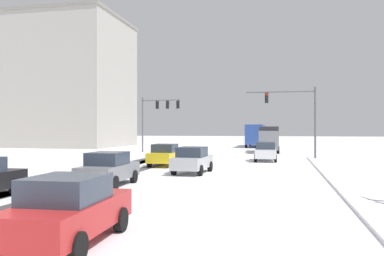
{
  "coord_description": "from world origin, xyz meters",
  "views": [
    {
      "loc": [
        6.59,
        -6.71,
        2.72
      ],
      "look_at": [
        0.0,
        22.96,
        2.8
      ],
      "focal_mm": 37.78,
      "sensor_mm": 36.0,
      "label": 1
    }
  ],
  "objects_px": {
    "bus_oncoming": "(256,134)",
    "traffic_signal_far_left": "(157,112)",
    "car_white_lead": "(265,151)",
    "car_silver_third": "(192,160)",
    "office_building_far_left_block": "(35,84)",
    "traffic_signal_near_right": "(296,110)",
    "car_yellow_cab_second": "(165,155)",
    "car_grey_fourth": "(109,169)",
    "box_truck_delivery": "(269,138)",
    "car_red_sixth": "(69,209)"
  },
  "relations": [
    {
      "from": "bus_oncoming",
      "to": "traffic_signal_far_left",
      "type": "bearing_deg",
      "value": -120.62
    },
    {
      "from": "traffic_signal_far_left",
      "to": "car_white_lead",
      "type": "relative_size",
      "value": 1.56
    },
    {
      "from": "car_silver_third",
      "to": "office_building_far_left_block",
      "type": "distance_m",
      "value": 48.5
    },
    {
      "from": "car_white_lead",
      "to": "bus_oncoming",
      "type": "xyz_separation_m",
      "value": [
        -2.51,
        28.23,
        1.18
      ]
    },
    {
      "from": "traffic_signal_near_right",
      "to": "car_yellow_cab_second",
      "type": "bearing_deg",
      "value": -137.37
    },
    {
      "from": "car_silver_third",
      "to": "car_grey_fourth",
      "type": "height_order",
      "value": "same"
    },
    {
      "from": "traffic_signal_near_right",
      "to": "car_yellow_cab_second",
      "type": "xyz_separation_m",
      "value": [
        -9.62,
        -8.86,
        -3.62
      ]
    },
    {
      "from": "car_white_lead",
      "to": "traffic_signal_near_right",
      "type": "bearing_deg",
      "value": 46.31
    },
    {
      "from": "traffic_signal_far_left",
      "to": "car_yellow_cab_second",
      "type": "distance_m",
      "value": 18.21
    },
    {
      "from": "car_white_lead",
      "to": "car_silver_third",
      "type": "xyz_separation_m",
      "value": [
        -4.02,
        -10.53,
        0.0
      ]
    },
    {
      "from": "bus_oncoming",
      "to": "office_building_far_left_block",
      "type": "xyz_separation_m",
      "value": [
        -35.02,
        -4.95,
        8.08
      ]
    },
    {
      "from": "car_white_lead",
      "to": "box_truck_delivery",
      "type": "xyz_separation_m",
      "value": [
        -0.09,
        13.03,
        0.82
      ]
    },
    {
      "from": "car_white_lead",
      "to": "office_building_far_left_block",
      "type": "distance_m",
      "value": 45.13
    },
    {
      "from": "car_yellow_cab_second",
      "to": "car_grey_fourth",
      "type": "distance_m",
      "value": 10.63
    },
    {
      "from": "car_yellow_cab_second",
      "to": "box_truck_delivery",
      "type": "distance_m",
      "value": 20.42
    },
    {
      "from": "car_yellow_cab_second",
      "to": "bus_oncoming",
      "type": "height_order",
      "value": "bus_oncoming"
    },
    {
      "from": "car_grey_fourth",
      "to": "car_red_sixth",
      "type": "relative_size",
      "value": 0.99
    },
    {
      "from": "car_silver_third",
      "to": "office_building_far_left_block",
      "type": "xyz_separation_m",
      "value": [
        -33.51,
        33.81,
        9.26
      ]
    },
    {
      "from": "car_grey_fourth",
      "to": "office_building_far_left_block",
      "type": "relative_size",
      "value": 0.14
    },
    {
      "from": "traffic_signal_near_right",
      "to": "car_red_sixth",
      "type": "distance_m",
      "value": 29.67
    },
    {
      "from": "box_truck_delivery",
      "to": "bus_oncoming",
      "type": "bearing_deg",
      "value": 99.02
    },
    {
      "from": "traffic_signal_far_left",
      "to": "car_grey_fourth",
      "type": "relative_size",
      "value": 1.57
    },
    {
      "from": "car_yellow_cab_second",
      "to": "box_truck_delivery",
      "type": "bearing_deg",
      "value": 70.1
    },
    {
      "from": "car_silver_third",
      "to": "box_truck_delivery",
      "type": "bearing_deg",
      "value": 80.55
    },
    {
      "from": "traffic_signal_far_left",
      "to": "car_yellow_cab_second",
      "type": "height_order",
      "value": "traffic_signal_far_left"
    },
    {
      "from": "traffic_signal_far_left",
      "to": "car_white_lead",
      "type": "xyz_separation_m",
      "value": [
        12.93,
        -10.63,
        -3.93
      ]
    },
    {
      "from": "bus_oncoming",
      "to": "car_white_lead",
      "type": "bearing_deg",
      "value": -84.92
    },
    {
      "from": "car_yellow_cab_second",
      "to": "car_silver_third",
      "type": "xyz_separation_m",
      "value": [
        3.02,
        -4.38,
        0.0
      ]
    },
    {
      "from": "car_white_lead",
      "to": "car_yellow_cab_second",
      "type": "xyz_separation_m",
      "value": [
        -7.04,
        -6.16,
        0.0
      ]
    },
    {
      "from": "car_white_lead",
      "to": "car_red_sixth",
      "type": "relative_size",
      "value": 1.0
    },
    {
      "from": "traffic_signal_far_left",
      "to": "car_grey_fourth",
      "type": "distance_m",
      "value": 28.37
    },
    {
      "from": "car_silver_third",
      "to": "office_building_far_left_block",
      "type": "bearing_deg",
      "value": 134.74
    },
    {
      "from": "car_grey_fourth",
      "to": "box_truck_delivery",
      "type": "bearing_deg",
      "value": 77.4
    },
    {
      "from": "car_grey_fourth",
      "to": "car_red_sixth",
      "type": "xyz_separation_m",
      "value": [
        3.18,
        -9.31,
        0.0
      ]
    },
    {
      "from": "car_silver_third",
      "to": "bus_oncoming",
      "type": "relative_size",
      "value": 0.38
    },
    {
      "from": "car_silver_third",
      "to": "box_truck_delivery",
      "type": "distance_m",
      "value": 23.9
    },
    {
      "from": "traffic_signal_near_right",
      "to": "car_yellow_cab_second",
      "type": "relative_size",
      "value": 1.58
    },
    {
      "from": "car_silver_third",
      "to": "bus_oncoming",
      "type": "xyz_separation_m",
      "value": [
        1.51,
        38.77,
        1.18
      ]
    },
    {
      "from": "bus_oncoming",
      "to": "box_truck_delivery",
      "type": "bearing_deg",
      "value": -80.98
    },
    {
      "from": "traffic_signal_near_right",
      "to": "bus_oncoming",
      "type": "xyz_separation_m",
      "value": [
        -5.09,
        25.53,
        -2.44
      ]
    },
    {
      "from": "car_yellow_cab_second",
      "to": "car_silver_third",
      "type": "distance_m",
      "value": 5.32
    },
    {
      "from": "traffic_signal_far_left",
      "to": "office_building_far_left_block",
      "type": "height_order",
      "value": "office_building_far_left_block"
    },
    {
      "from": "car_white_lead",
      "to": "car_grey_fourth",
      "type": "xyz_separation_m",
      "value": [
        -6.76,
        -16.79,
        0.0
      ]
    },
    {
      "from": "traffic_signal_far_left",
      "to": "bus_oncoming",
      "type": "relative_size",
      "value": 0.59
    },
    {
      "from": "traffic_signal_near_right",
      "to": "office_building_far_left_block",
      "type": "bearing_deg",
      "value": 152.83
    },
    {
      "from": "traffic_signal_far_left",
      "to": "car_white_lead",
      "type": "bearing_deg",
      "value": -39.41
    },
    {
      "from": "car_yellow_cab_second",
      "to": "bus_oncoming",
      "type": "relative_size",
      "value": 0.37
    },
    {
      "from": "traffic_signal_far_left",
      "to": "car_red_sixth",
      "type": "distance_m",
      "value": 38.1
    },
    {
      "from": "office_building_far_left_block",
      "to": "car_white_lead",
      "type": "bearing_deg",
      "value": -31.81
    },
    {
      "from": "office_building_far_left_block",
      "to": "car_red_sixth",
      "type": "bearing_deg",
      "value": -55.49
    }
  ]
}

